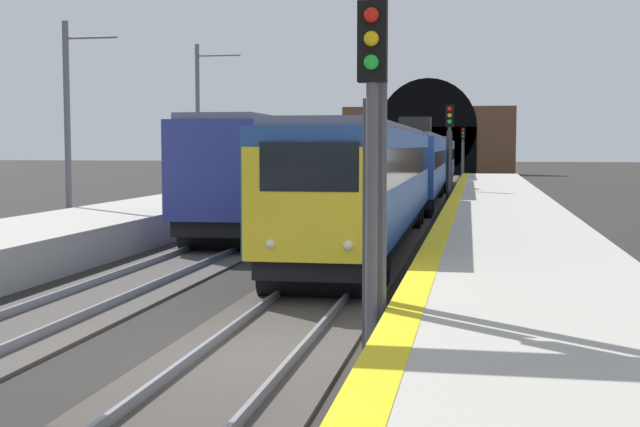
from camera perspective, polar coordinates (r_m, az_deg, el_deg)
name	(u,v)px	position (r m, az deg, el deg)	size (l,w,h in m)	color
ground_plane	(250,360)	(13.01, -4.64, -9.60)	(320.00, 320.00, 0.00)	#282623
platform_right	(542,338)	(12.50, 14.41, -7.96)	(112.00, 4.16, 1.00)	#ADA89E
platform_right_edge_strip	(410,298)	(12.41, 5.96, -5.56)	(112.00, 0.50, 0.01)	yellow
track_main_line	(250,357)	(13.00, -4.64, -9.42)	(160.00, 2.84, 0.21)	#423D38
train_main_approaching	(415,165)	(45.75, 6.26, 3.20)	(59.12, 2.99, 4.65)	#264C99
train_adjacent_platform	(348,160)	(51.71, 1.83, 3.57)	(55.47, 3.27, 4.11)	navy
railway_signal_near	(372,154)	(11.42, 3.45, 3.96)	(0.39, 0.38, 5.04)	#4C4C54
railway_signal_mid	(449,147)	(42.09, 8.52, 4.36)	(0.39, 0.38, 5.10)	#38383D
railway_signal_far	(463,148)	(79.50, 9.40, 4.26)	(0.39, 0.38, 4.78)	#4C4C54
tunnel_portal	(428,140)	(96.71, 7.14, 4.82)	(2.56, 18.92, 10.59)	brown
catenary_mast_near	(68,126)	(32.00, -16.27, 5.58)	(0.22, 2.04, 7.52)	#595B60
catenary_mast_far	(199,123)	(45.47, -8.01, 5.90)	(0.22, 2.42, 8.37)	#595B60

